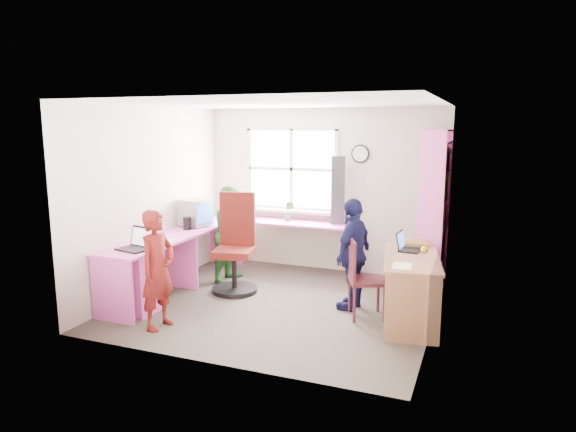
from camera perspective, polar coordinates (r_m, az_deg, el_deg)
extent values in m
cube|color=#423934|center=(6.36, -0.83, -9.82)|extent=(3.60, 3.40, 0.02)
cube|color=white|center=(5.99, -0.89, 12.53)|extent=(3.60, 3.40, 0.02)
cube|color=silver|center=(7.65, 3.98, 2.90)|extent=(3.60, 0.02, 2.40)
cube|color=silver|center=(4.55, -9.02, -2.18)|extent=(3.60, 0.02, 2.40)
cube|color=silver|center=(6.94, -14.85, 1.84)|extent=(0.02, 3.40, 2.40)
cube|color=silver|center=(5.64, 16.44, -0.09)|extent=(0.02, 3.40, 2.40)
cube|color=white|center=(7.76, 0.41, 5.25)|extent=(1.40, 0.01, 1.20)
cube|color=white|center=(7.75, 0.40, 5.25)|extent=(1.48, 0.04, 1.28)
cube|color=#A27346|center=(4.66, 14.87, -4.63)|extent=(0.02, 0.82, 2.00)
sphere|color=gold|center=(4.98, 14.90, -3.68)|extent=(0.07, 0.07, 0.07)
cylinder|color=black|center=(7.43, 8.04, 6.87)|extent=(0.26, 0.03, 0.26)
cylinder|color=white|center=(7.41, 8.01, 6.86)|extent=(0.22, 0.01, 0.22)
cube|color=#FF65CF|center=(6.92, -12.12, -1.98)|extent=(0.60, 2.70, 0.03)
cube|color=#FF65CF|center=(7.53, 1.46, -0.78)|extent=(1.65, 0.56, 0.03)
cube|color=#FF65CF|center=(7.01, -12.00, -4.98)|extent=(0.56, 0.03, 0.72)
cube|color=#FF65CF|center=(6.00, -18.97, -7.90)|extent=(0.56, 0.03, 0.72)
cube|color=#FF65CF|center=(8.11, -6.90, -2.77)|extent=(0.56, 0.03, 0.72)
cube|color=#FF65CF|center=(7.39, 7.31, -4.06)|extent=(0.03, 0.52, 0.72)
cube|color=#FF65CF|center=(6.27, -16.78, -6.99)|extent=(0.54, 0.45, 0.72)
cube|color=#9B6B4D|center=(5.77, 13.59, -4.64)|extent=(0.79, 1.35, 0.03)
cube|color=#9B6B4D|center=(5.29, 13.64, -10.16)|extent=(0.54, 0.12, 0.70)
cube|color=#9B6B4D|center=(6.46, 13.28, -6.41)|extent=(0.54, 0.12, 0.70)
cube|color=#FF65CF|center=(6.34, 15.48, -0.32)|extent=(0.30, 0.02, 2.10)
cube|color=#FF65CF|center=(7.33, 16.30, 1.01)|extent=(0.30, 0.02, 2.10)
cube|color=#FF65CF|center=(6.75, 16.35, 9.13)|extent=(0.30, 1.00, 0.02)
cube|color=#FF65CF|center=(7.06, 15.53, -7.55)|extent=(0.30, 1.00, 0.02)
cube|color=#FF65CF|center=(6.97, 15.67, -4.72)|extent=(0.30, 1.00, 0.02)
cube|color=#FF65CF|center=(6.88, 15.82, -1.66)|extent=(0.30, 1.00, 0.02)
cube|color=#FF65CF|center=(6.82, 15.98, 1.47)|extent=(0.30, 1.00, 0.02)
cube|color=#FF65CF|center=(6.77, 16.13, 4.65)|extent=(0.30, 1.00, 0.02)
cube|color=#FF65CF|center=(6.75, 16.29, 7.86)|extent=(0.30, 1.00, 0.02)
cube|color=red|center=(6.74, 15.32, -7.10)|extent=(0.25, 0.28, 0.27)
cube|color=#1B5BA4|center=(7.04, 15.61, -6.30)|extent=(0.25, 0.30, 0.29)
cube|color=#208930|center=(7.32, 15.86, -5.60)|extent=(0.25, 0.26, 0.30)
cube|color=gold|center=(6.64, 15.47, -3.99)|extent=(0.25, 0.28, 0.30)
cube|color=#763689|center=(6.94, 15.76, -3.31)|extent=(0.25, 0.30, 0.32)
cube|color=orange|center=(7.24, 15.99, -2.92)|extent=(0.25, 0.26, 0.29)
cube|color=#292929|center=(6.55, 15.63, -0.69)|extent=(0.25, 0.28, 0.32)
cube|color=silver|center=(6.87, 15.90, -0.37)|extent=(0.25, 0.30, 0.29)
cube|color=red|center=(7.16, 16.14, 0.11)|extent=(0.25, 0.26, 0.30)
cube|color=#1B5BA4|center=(6.50, 15.78, 2.45)|extent=(0.25, 0.28, 0.29)
cube|color=#208930|center=(6.81, 16.06, 2.85)|extent=(0.25, 0.30, 0.30)
cube|color=gold|center=(7.11, 16.29, 3.20)|extent=(0.25, 0.26, 0.32)
cube|color=#763689|center=(6.46, 15.95, 5.87)|extent=(0.25, 0.28, 0.30)
cube|color=orange|center=(6.78, 16.22, 6.11)|extent=(0.25, 0.30, 0.32)
cube|color=#292929|center=(7.08, 16.44, 6.11)|extent=(0.25, 0.26, 0.29)
cylinder|color=black|center=(6.82, -5.95, -8.11)|extent=(0.71, 0.71, 0.05)
cylinder|color=black|center=(6.75, -5.99, -6.14)|extent=(0.08, 0.08, 0.45)
cube|color=#52140F|center=(6.68, -6.03, -4.04)|extent=(0.59, 0.59, 0.10)
cube|color=#52140F|center=(6.81, -5.60, -0.26)|extent=(0.48, 0.19, 0.70)
cylinder|color=#521B23|center=(5.77, 7.39, -9.72)|extent=(0.04, 0.04, 0.42)
cylinder|color=#521B23|center=(5.83, 10.68, -9.59)|extent=(0.04, 0.04, 0.42)
cylinder|color=#521B23|center=(6.08, 6.86, -8.66)|extent=(0.04, 0.04, 0.42)
cylinder|color=#521B23|center=(6.14, 9.99, -8.55)|extent=(0.04, 0.04, 0.42)
cube|color=#521B23|center=(5.88, 8.79, -7.11)|extent=(0.51, 0.51, 0.04)
cube|color=#521B23|center=(5.79, 7.13, -4.87)|extent=(0.17, 0.35, 0.47)
cube|color=#9FA0A4|center=(7.35, -10.27, -1.02)|extent=(0.33, 0.29, 0.02)
cube|color=#9FA0A4|center=(7.31, -10.32, 0.42)|extent=(0.46, 0.43, 0.36)
cube|color=#3F72F2|center=(7.17, -9.23, 0.27)|extent=(0.08, 0.30, 0.26)
cube|color=black|center=(6.11, -16.78, -3.55)|extent=(0.41, 0.33, 0.02)
cube|color=black|center=(6.17, -15.87, -2.24)|extent=(0.37, 0.14, 0.24)
cube|color=white|center=(6.17, -15.94, -2.25)|extent=(0.32, 0.11, 0.19)
cube|color=black|center=(6.08, 13.45, -3.66)|extent=(0.25, 0.33, 0.02)
cube|color=black|center=(6.08, 12.41, -2.62)|extent=(0.08, 0.31, 0.21)
cube|color=#3F72F2|center=(6.08, 12.48, -2.63)|extent=(0.06, 0.28, 0.17)
cube|color=black|center=(7.10, -11.14, -0.81)|extent=(0.11, 0.11, 0.17)
cube|color=black|center=(7.49, -8.74, -0.20)|extent=(0.10, 0.10, 0.16)
cube|color=black|center=(7.38, 5.56, 2.89)|extent=(0.24, 0.22, 0.97)
cube|color=red|center=(6.31, 13.99, -3.00)|extent=(0.33, 0.33, 0.05)
cube|color=white|center=(6.50, -13.81, -2.68)|extent=(0.25, 0.34, 0.00)
cube|color=white|center=(5.40, 12.56, -5.42)|extent=(0.21, 0.29, 0.00)
imported|color=#307930|center=(7.59, 0.10, 0.56)|extent=(0.17, 0.14, 0.30)
imported|color=maroon|center=(5.64, -14.28, -5.82)|extent=(0.35, 0.49, 1.28)
imported|color=#307930|center=(7.17, -6.21, -1.95)|extent=(0.55, 0.68, 1.33)
imported|color=#151642|center=(6.08, 7.27, -4.21)|extent=(0.46, 0.82, 1.33)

